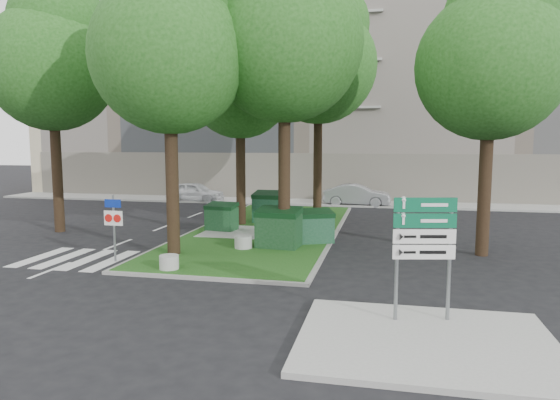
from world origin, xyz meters
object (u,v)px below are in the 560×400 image
(tree_street_left, at_px, (54,55))
(directional_sign, at_px, (424,239))
(dumpster_b, at_px, (270,207))
(bollard_mid, at_px, (243,242))
(dumpster_d, at_px, (315,226))
(bollard_left, at_px, (169,262))
(tree_median_near_right, at_px, (287,28))
(tree_median_near_left, at_px, (172,40))
(car_white, at_px, (195,192))
(litter_bin, at_px, (323,222))
(car_silver, at_px, (357,195))
(tree_median_mid, at_px, (242,76))
(traffic_sign_pole, at_px, (114,219))
(dumpster_c, at_px, (279,228))
(dumpster_a, at_px, (222,217))
(tree_street_right, at_px, (494,52))
(tree_median_far, at_px, (321,54))
(bollard_right, at_px, (244,242))

(tree_street_left, height_order, directional_sign, tree_street_left)
(dumpster_b, height_order, bollard_mid, dumpster_b)
(dumpster_b, bearing_deg, directional_sign, -60.89)
(dumpster_d, relative_size, bollard_mid, 2.58)
(dumpster_b, height_order, bollard_left, dumpster_b)
(tree_median_near_right, bearing_deg, dumpster_b, 109.44)
(tree_median_near_left, height_order, car_white, tree_median_near_left)
(dumpster_d, bearing_deg, tree_street_left, 154.38)
(tree_median_near_right, bearing_deg, dumpster_d, 46.53)
(tree_street_left, xyz_separation_m, litter_bin, (11.40, 2.20, -7.19))
(tree_median_near_right, xyz_separation_m, car_silver, (1.81, 13.21, -7.31))
(tree_median_mid, bearing_deg, tree_median_near_left, -94.40)
(tree_street_left, bearing_deg, bollard_mid, -13.72)
(dumpster_b, relative_size, car_silver, 0.40)
(litter_bin, bearing_deg, traffic_sign_pole, -131.96)
(dumpster_b, relative_size, dumpster_c, 0.98)
(tree_median_mid, bearing_deg, dumpster_a, -104.48)
(tree_street_left, relative_size, bollard_left, 18.71)
(dumpster_c, height_order, directional_sign, directional_sign)
(tree_median_near_right, xyz_separation_m, bollard_left, (-2.85, -4.06, -7.66))
(tree_median_mid, bearing_deg, car_silver, 61.06)
(tree_street_right, xyz_separation_m, litter_bin, (-6.10, 3.20, -6.52))
(tree_median_mid, relative_size, dumpster_d, 6.11)
(tree_median_near_left, height_order, dumpster_b, tree_median_near_left)
(tree_median_far, xyz_separation_m, directional_sign, (4.19, -14.46, -6.42))
(tree_street_left, height_order, car_white, tree_street_left)
(tree_median_far, relative_size, traffic_sign_pole, 5.35)
(tree_median_near_left, relative_size, litter_bin, 15.56)
(dumpster_c, bearing_deg, bollard_left, -118.51)
(tree_median_far, distance_m, bollard_right, 11.48)
(tree_median_near_right, distance_m, directional_sign, 10.23)
(dumpster_b, xyz_separation_m, bollard_left, (-0.99, -9.34, -0.51))
(tree_street_left, distance_m, litter_bin, 13.66)
(bollard_left, xyz_separation_m, car_silver, (4.67, 17.26, 0.34))
(dumpster_a, distance_m, bollard_left, 6.80)
(tree_street_left, bearing_deg, tree_median_mid, 21.80)
(bollard_right, height_order, bollard_mid, bollard_mid)
(tree_street_left, relative_size, bollard_right, 19.60)
(car_silver, bearing_deg, tree_median_near_right, 175.14)
(dumpster_c, height_order, bollard_mid, dumpster_c)
(tree_median_near_right, relative_size, dumpster_a, 8.12)
(tree_median_near_left, distance_m, traffic_sign_pole, 6.23)
(traffic_sign_pole, bearing_deg, tree_street_right, 18.04)
(tree_median_mid, height_order, bollard_right, tree_median_mid)
(bollard_left, xyz_separation_m, litter_bin, (3.76, 7.76, 0.13))
(dumpster_b, relative_size, dumpster_d, 1.01)
(tree_median_near_left, relative_size, directional_sign, 3.92)
(tree_median_mid, height_order, tree_street_left, tree_street_left)
(dumpster_b, xyz_separation_m, bollard_right, (0.36, -5.83, -0.52))
(car_silver, bearing_deg, tree_median_far, 167.18)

